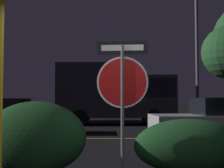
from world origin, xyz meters
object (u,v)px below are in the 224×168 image
object	(u,v)px
stop_sign	(123,82)
hedge_bush_2	(189,146)
passing_car_1	(8,115)
delivery_truck	(117,92)
hedge_bush_1	(36,138)
street_lamp	(197,17)

from	to	relation	value
stop_sign	hedge_bush_2	size ratio (longest dim) A/B	1.17
passing_car_1	delivery_truck	world-z (taller)	delivery_truck
stop_sign	hedge_bush_1	size ratio (longest dim) A/B	1.27
stop_sign	delivery_truck	size ratio (longest dim) A/B	0.37
hedge_bush_1	passing_car_1	size ratio (longest dim) A/B	0.40
delivery_truck	street_lamp	world-z (taller)	street_lamp
hedge_bush_2	delivery_truck	distance (m)	11.15
stop_sign	street_lamp	world-z (taller)	street_lamp
stop_sign	street_lamp	size ratio (longest dim) A/B	0.27
delivery_truck	passing_car_1	bearing A→B (deg)	-44.66
stop_sign	passing_car_1	size ratio (longest dim) A/B	0.51
stop_sign	delivery_truck	world-z (taller)	delivery_truck
stop_sign	street_lamp	xyz separation A→B (m)	(4.31, 11.11, 4.09)
hedge_bush_1	hedge_bush_2	world-z (taller)	hedge_bush_1
hedge_bush_2	delivery_truck	size ratio (longest dim) A/B	0.32
hedge_bush_2	street_lamp	bearing A→B (deg)	73.80
hedge_bush_2	hedge_bush_1	bearing A→B (deg)	-178.75
street_lamp	stop_sign	bearing A→B (deg)	-111.21
hedge_bush_1	street_lamp	distance (m)	13.27
passing_car_1	hedge_bush_1	bearing A→B (deg)	21.04
hedge_bush_1	passing_car_1	world-z (taller)	passing_car_1
passing_car_1	delivery_truck	size ratio (longest dim) A/B	0.73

